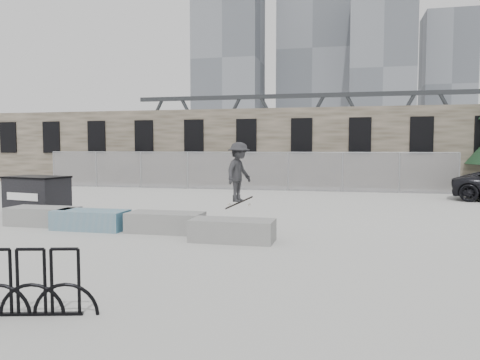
{
  "coord_description": "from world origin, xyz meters",
  "views": [
    {
      "loc": [
        5.71,
        -11.67,
        2.25
      ],
      "look_at": [
        2.68,
        1.58,
        1.3
      ],
      "focal_mm": 35.0,
      "sensor_mm": 36.0,
      "label": 1
    }
  ],
  "objects_px": {
    "skateboarder": "(239,172)",
    "planter_center_left": "(91,219)",
    "planter_far_left": "(43,215)",
    "planter_offset": "(232,229)",
    "dumpster": "(37,195)",
    "planter_center_right": "(165,221)"
  },
  "relations": [
    {
      "from": "skateboarder",
      "to": "planter_center_left",
      "type": "bearing_deg",
      "value": 118.6
    },
    {
      "from": "planter_far_left",
      "to": "planter_offset",
      "type": "distance_m",
      "value": 5.98
    },
    {
      "from": "dumpster",
      "to": "planter_center_right",
      "type": "bearing_deg",
      "value": -9.65
    },
    {
      "from": "dumpster",
      "to": "skateboarder",
      "type": "distance_m",
      "value": 7.37
    },
    {
      "from": "planter_offset",
      "to": "dumpster",
      "type": "distance_m",
      "value": 7.88
    },
    {
      "from": "planter_center_left",
      "to": "planter_center_right",
      "type": "distance_m",
      "value": 2.16
    },
    {
      "from": "planter_offset",
      "to": "skateboarder",
      "type": "distance_m",
      "value": 1.97
    },
    {
      "from": "planter_center_left",
      "to": "planter_offset",
      "type": "relative_size",
      "value": 1.0
    },
    {
      "from": "planter_center_left",
      "to": "dumpster",
      "type": "relative_size",
      "value": 0.93
    },
    {
      "from": "skateboarder",
      "to": "dumpster",
      "type": "bearing_deg",
      "value": 97.45
    },
    {
      "from": "planter_center_right",
      "to": "skateboarder",
      "type": "xyz_separation_m",
      "value": [
        1.84,
        0.71,
        1.3
      ]
    },
    {
      "from": "planter_center_right",
      "to": "skateboarder",
      "type": "bearing_deg",
      "value": 21.01
    },
    {
      "from": "planter_far_left",
      "to": "planter_center_left",
      "type": "xyz_separation_m",
      "value": [
        1.71,
        -0.32,
        0.0
      ]
    },
    {
      "from": "planter_center_right",
      "to": "dumpster",
      "type": "distance_m",
      "value": 5.72
    },
    {
      "from": "planter_far_left",
      "to": "skateboarder",
      "type": "height_order",
      "value": "skateboarder"
    },
    {
      "from": "planter_center_left",
      "to": "planter_center_right",
      "type": "height_order",
      "value": "same"
    },
    {
      "from": "planter_far_left",
      "to": "planter_center_right",
      "type": "distance_m",
      "value": 3.88
    },
    {
      "from": "planter_center_left",
      "to": "skateboarder",
      "type": "distance_m",
      "value": 4.28
    },
    {
      "from": "planter_center_right",
      "to": "dumpster",
      "type": "height_order",
      "value": "dumpster"
    },
    {
      "from": "planter_offset",
      "to": "dumpster",
      "type": "relative_size",
      "value": 0.93
    },
    {
      "from": "dumpster",
      "to": "planter_center_left",
      "type": "bearing_deg",
      "value": -22.08
    },
    {
      "from": "planter_far_left",
      "to": "skateboarder",
      "type": "distance_m",
      "value": 5.88
    }
  ]
}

